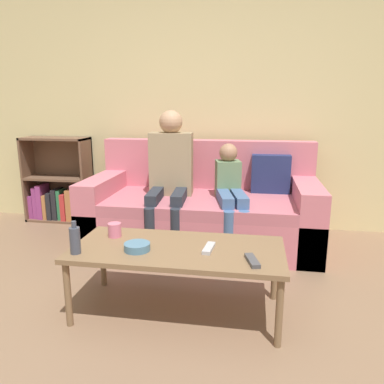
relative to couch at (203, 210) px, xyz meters
name	(u,v)px	position (x,y,z in m)	size (l,w,h in m)	color
ground_plane	(139,367)	(-0.07, -1.80, -0.30)	(22.00, 22.00, 0.00)	#84664C
wall_back	(204,102)	(-0.07, 0.57, 1.00)	(12.00, 0.06, 2.60)	beige
couch	(203,210)	(0.00, 0.00, 0.00)	(2.09, 0.97, 0.93)	#D1707F
bookshelf	(60,190)	(-1.67, 0.41, 0.04)	(0.72, 0.28, 0.93)	brown
coffee_table	(178,253)	(0.02, -1.26, 0.09)	(1.28, 0.60, 0.43)	brown
person_adult	(170,169)	(-0.29, -0.09, 0.41)	(0.40, 0.68, 1.22)	#282D38
person_child	(230,191)	(0.26, -0.17, 0.23)	(0.35, 0.69, 0.93)	#476693
cup_near	(115,230)	(-0.43, -1.14, 0.17)	(0.09, 0.09, 0.09)	pink
tv_remote_0	(209,248)	(0.21, -1.27, 0.14)	(0.06, 0.17, 0.02)	#B7B7BC
tv_remote_1	(252,261)	(0.47, -1.41, 0.14)	(0.09, 0.18, 0.02)	#47474C
snack_bowl	(137,247)	(-0.21, -1.35, 0.15)	(0.16, 0.16, 0.05)	teal
bottle	(75,240)	(-0.55, -1.45, 0.21)	(0.06, 0.06, 0.20)	#424756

